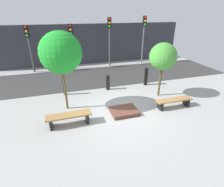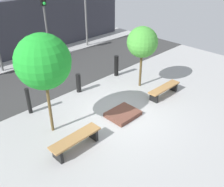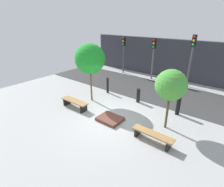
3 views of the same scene
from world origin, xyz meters
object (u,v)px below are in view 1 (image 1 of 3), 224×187
object	(u,v)px
planter_bed	(124,111)
bollard_center	(146,77)
bench_right	(174,101)
traffic_light_mid_west	(71,39)
bollard_far_left	(64,85)
bollard_left	(108,82)
bench_left	(69,117)
tree_behind_right_bench	(163,57)
traffic_light_mid_east	(109,33)
traffic_light_west	(28,41)
traffic_light_east	(144,31)
tree_behind_left_bench	(61,53)

from	to	relation	value
planter_bed	bollard_center	distance (m)	3.64
bench_right	traffic_light_mid_west	xyz separation A→B (m)	(-3.85, 7.52, 1.98)
bollard_far_left	bollard_left	world-z (taller)	bollard_far_left
bench_left	tree_behind_right_bench	size ratio (longest dim) A/B	0.64
tree_behind_right_bench	traffic_light_mid_east	xyz separation A→B (m)	(-0.94, 6.18, 0.47)
bench_left	traffic_light_west	world-z (taller)	traffic_light_west
traffic_light_west	traffic_light_east	bearing A→B (deg)	0.01
planter_bed	tree_behind_left_bench	bearing A→B (deg)	154.35
bench_right	planter_bed	world-z (taller)	bench_right
bench_left	bollard_far_left	bearing A→B (deg)	89.15
planter_bed	traffic_light_mid_east	xyz separation A→B (m)	(1.46, 7.32, 2.48)
bench_left	traffic_light_mid_east	size ratio (longest dim) A/B	0.48
tree_behind_right_bench	traffic_light_west	bearing A→B (deg)	137.60
tree_behind_left_bench	bollard_center	xyz separation A→B (m)	(4.79, 1.55, -2.06)
bollard_center	traffic_light_west	xyz separation A→B (m)	(-6.77, 4.63, 1.75)
bench_right	bollard_far_left	distance (m)	5.60
bench_left	traffic_light_east	world-z (taller)	traffic_light_east
bollard_center	tree_behind_left_bench	bearing A→B (deg)	-162.10
bench_left	bench_right	bearing A→B (deg)	-0.98
bench_right	traffic_light_east	distance (m)	8.11
tree_behind_left_bench	bollard_left	world-z (taller)	tree_behind_left_bench
bench_right	tree_behind_right_bench	distance (m)	2.24
bollard_far_left	traffic_light_mid_east	size ratio (longest dim) A/B	0.29
planter_bed	traffic_light_west	size ratio (longest dim) A/B	0.36
planter_bed	traffic_light_mid_east	size ratio (longest dim) A/B	0.32
traffic_light_mid_west	traffic_light_east	bearing A→B (deg)	0.01
bench_right	tree_behind_left_bench	distance (m)	5.47
bench_right	traffic_light_mid_west	world-z (taller)	traffic_light_mid_west
bollard_far_left	bollard_center	world-z (taller)	bollard_far_left
bollard_far_left	traffic_light_mid_west	distance (m)	5.04
bollard_left	traffic_light_mid_west	distance (m)	5.19
traffic_light_mid_east	traffic_light_mid_west	bearing A→B (deg)	-179.98
planter_bed	traffic_light_east	xyz separation A→B (m)	(4.37, 7.32, 2.53)
planter_bed	traffic_light_west	bearing A→B (deg)	120.82
tree_behind_left_bench	traffic_light_mid_east	world-z (taller)	traffic_light_mid_east
planter_bed	traffic_light_mid_east	bearing A→B (deg)	78.76
tree_behind_right_bench	traffic_light_mid_west	distance (m)	7.28
tree_behind_left_bench	bollard_left	xyz separation A→B (m)	(2.39, 1.55, -2.16)
bench_left	tree_behind_right_bench	distance (m)	5.27
traffic_light_mid_west	bench_left	bearing A→B (deg)	-97.10
bollard_left	traffic_light_mid_west	xyz separation A→B (m)	(-1.46, 4.63, 1.86)
traffic_light_mid_west	traffic_light_mid_east	bearing A→B (deg)	0.02
bollard_left	traffic_light_east	bearing A→B (deg)	46.65
traffic_light_mid_west	bench_right	bearing A→B (deg)	-62.91
bench_right	planter_bed	bearing A→B (deg)	176.20
tree_behind_left_bench	traffic_light_mid_west	world-z (taller)	tree_behind_left_bench
bench_right	traffic_light_east	xyz separation A→B (m)	(1.98, 7.52, 2.30)
bench_right	bollard_far_left	xyz separation A→B (m)	(-4.79, 2.90, 0.23)
bench_left	tree_behind_right_bench	world-z (taller)	tree_behind_right_bench
bollard_far_left	bench_right	bearing A→B (deg)	-31.15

